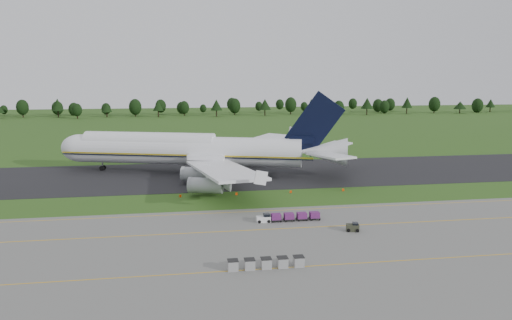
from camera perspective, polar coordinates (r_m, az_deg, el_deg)
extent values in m
plane|color=#2A4F17|center=(111.29, -0.69, -4.52)|extent=(600.00, 600.00, 0.00)
cube|color=slate|center=(79.29, 2.90, -10.56)|extent=(300.00, 52.00, 0.06)
cube|color=black|center=(138.35, -2.35, -1.64)|extent=(300.00, 40.00, 0.08)
cube|color=#E3A30D|center=(90.40, 1.33, -7.92)|extent=(300.00, 0.25, 0.01)
cube|color=#E3A30D|center=(73.82, 3.87, -12.14)|extent=(300.00, 0.20, 0.01)
cube|color=#E3A30D|center=(101.73, 0.12, -5.87)|extent=(120.00, 0.20, 0.01)
cylinder|color=black|center=(347.76, -25.09, 4.77)|extent=(0.70, 0.70, 4.20)
sphere|color=black|center=(347.47, -25.14, 5.47)|extent=(7.51, 7.51, 7.51)
cylinder|color=black|center=(340.13, -21.67, 4.91)|extent=(0.70, 0.70, 4.28)
cone|color=black|center=(339.74, -21.74, 5.91)|extent=(7.16, 7.16, 7.61)
cylinder|color=black|center=(326.58, -19.74, 4.78)|extent=(0.70, 0.70, 3.52)
sphere|color=black|center=(326.31, -19.78, 5.41)|extent=(6.04, 6.04, 6.04)
cylinder|color=black|center=(332.38, -16.67, 5.00)|extent=(0.70, 0.70, 3.23)
cone|color=black|center=(332.05, -16.71, 5.77)|extent=(6.77, 6.77, 5.73)
cylinder|color=black|center=(331.64, -13.61, 5.20)|extent=(0.70, 0.70, 4.02)
sphere|color=black|center=(331.34, -13.64, 5.91)|extent=(7.97, 7.97, 7.97)
cylinder|color=black|center=(325.56, -11.09, 5.20)|extent=(0.70, 0.70, 3.96)
cone|color=black|center=(325.17, -11.13, 6.17)|extent=(6.63, 6.63, 7.05)
cylinder|color=black|center=(330.91, -8.19, 5.33)|extent=(0.70, 0.70, 3.61)
sphere|color=black|center=(330.64, -8.21, 5.97)|extent=(6.48, 6.48, 6.48)
cylinder|color=black|center=(323.87, -4.54, 5.33)|extent=(0.70, 0.70, 3.96)
cone|color=black|center=(323.48, -4.55, 6.30)|extent=(7.63, 7.63, 7.05)
cylinder|color=black|center=(335.34, -2.45, 5.51)|extent=(0.70, 0.70, 3.95)
sphere|color=black|center=(335.05, -2.45, 6.20)|extent=(7.80, 7.80, 7.80)
cylinder|color=black|center=(328.98, 1.02, 5.43)|extent=(0.70, 0.70, 3.94)
cone|color=black|center=(328.60, 1.02, 6.38)|extent=(8.14, 8.14, 7.00)
cylinder|color=black|center=(340.55, 3.98, 5.59)|extent=(0.70, 0.70, 4.27)
sphere|color=black|center=(340.25, 3.99, 6.33)|extent=(7.82, 7.82, 7.82)
cylinder|color=black|center=(341.23, 6.30, 5.52)|extent=(0.70, 0.70, 3.75)
cone|color=black|center=(340.88, 6.32, 6.39)|extent=(5.94, 5.94, 6.67)
cylinder|color=black|center=(343.75, 9.43, 5.42)|extent=(0.70, 0.70, 3.09)
sphere|color=black|center=(343.52, 9.44, 5.95)|extent=(7.19, 7.19, 7.19)
cylinder|color=black|center=(343.99, 12.55, 5.41)|extent=(0.70, 0.70, 4.11)
cone|color=black|center=(343.61, 12.59, 6.36)|extent=(8.18, 8.18, 7.31)
cylinder|color=black|center=(357.92, 14.44, 5.41)|extent=(0.70, 0.70, 3.05)
sphere|color=black|center=(357.70, 14.47, 5.91)|extent=(6.85, 6.85, 6.85)
cylinder|color=black|center=(360.26, 16.85, 5.41)|extent=(0.70, 0.70, 4.09)
cone|color=black|center=(359.90, 16.89, 6.31)|extent=(7.13, 7.13, 7.27)
cylinder|color=black|center=(372.51, 19.69, 5.39)|extent=(0.70, 0.70, 4.04)
sphere|color=black|center=(372.24, 19.72, 6.03)|extent=(7.93, 7.93, 7.93)
cylinder|color=black|center=(376.48, 22.25, 5.19)|extent=(0.70, 0.70, 3.01)
cone|color=black|center=(376.21, 22.29, 5.83)|extent=(8.58, 8.58, 5.34)
cylinder|color=black|center=(389.84, 23.95, 5.23)|extent=(0.70, 0.70, 3.22)
sphere|color=black|center=(389.63, 23.99, 5.72)|extent=(7.80, 7.80, 7.80)
cylinder|color=black|center=(398.01, 25.18, 5.24)|extent=(0.70, 0.70, 3.38)
cone|color=black|center=(397.73, 25.23, 5.91)|extent=(6.45, 6.45, 6.00)
cylinder|color=white|center=(140.50, -7.87, 1.08)|extent=(63.27, 26.63, 7.92)
cylinder|color=white|center=(143.70, -12.11, 1.90)|extent=(37.55, 17.07, 6.18)
sphere|color=white|center=(152.52, -19.46, 1.30)|extent=(7.92, 7.92, 7.92)
cone|color=white|center=(134.83, 7.80, 0.95)|extent=(13.80, 10.80, 7.53)
cube|color=yellow|center=(136.84, -8.33, 0.55)|extent=(67.23, 21.10, 0.39)
cube|color=white|center=(116.98, -3.77, -1.12)|extent=(16.49, 38.64, 0.61)
cube|color=white|center=(157.74, -0.55, 1.77)|extent=(33.69, 34.75, 0.61)
cylinder|color=#919499|center=(126.27, -6.74, -1.62)|extent=(8.40, 5.66, 3.52)
cylinder|color=#919499|center=(113.50, -5.74, -2.91)|extent=(8.40, 5.66, 3.52)
cylinder|color=#919499|center=(152.74, -4.03, 0.44)|extent=(8.40, 5.66, 3.52)
cylinder|color=#919499|center=(163.46, -1.30, 1.08)|extent=(8.40, 5.66, 3.52)
cube|color=black|center=(133.94, 6.71, 4.11)|extent=(15.50, 5.37, 17.67)
cube|color=white|center=(126.63, 8.51, 0.50)|extent=(9.47, 15.37, 0.50)
cube|color=white|center=(142.94, 8.51, 1.57)|extent=(14.80, 13.91, 0.50)
cylinder|color=slate|center=(150.39, -17.12, -0.69)|extent=(0.40, 0.40, 2.42)
cylinder|color=black|center=(150.47, -17.11, -0.87)|extent=(1.66, 1.37, 1.43)
cylinder|color=slate|center=(134.98, -5.72, -1.47)|extent=(0.40, 0.40, 2.42)
cylinder|color=black|center=(135.08, -5.71, -1.67)|extent=(1.66, 1.37, 1.43)
cylinder|color=slate|center=(144.42, -4.76, -0.70)|extent=(0.40, 0.40, 2.42)
cylinder|color=black|center=(144.52, -4.76, -0.89)|extent=(1.66, 1.37, 1.43)
cube|color=white|center=(94.48, 0.86, -6.78)|extent=(2.60, 1.40, 1.10)
cylinder|color=black|center=(93.74, 0.39, -7.07)|extent=(0.60, 0.22, 0.60)
cube|color=black|center=(94.96, 2.30, -6.83)|extent=(2.00, 1.50, 0.12)
cube|color=#591E5A|center=(94.78, 2.30, -6.48)|extent=(1.80, 1.40, 1.10)
cylinder|color=black|center=(94.20, 1.90, -7.08)|extent=(0.34, 0.15, 0.34)
cube|color=black|center=(95.46, 3.78, -6.75)|extent=(2.00, 1.50, 0.12)
cube|color=#591E5A|center=(95.29, 3.79, -6.40)|extent=(1.80, 1.40, 1.10)
cylinder|color=black|center=(94.69, 3.40, -7.00)|extent=(0.34, 0.15, 0.34)
cube|color=black|center=(96.02, 5.25, -6.67)|extent=(2.00, 1.50, 0.12)
cube|color=#591E5A|center=(95.85, 5.26, -6.32)|extent=(1.80, 1.40, 1.10)
cylinder|color=black|center=(95.24, 4.88, -6.92)|extent=(0.34, 0.15, 0.34)
cube|color=black|center=(96.65, 6.70, -6.58)|extent=(2.00, 1.50, 0.12)
cube|color=#591E5A|center=(96.48, 6.71, -6.24)|extent=(1.80, 1.40, 1.10)
cylinder|color=black|center=(95.85, 6.35, -6.83)|extent=(0.34, 0.15, 0.34)
cylinder|color=black|center=(94.55, 0.86, -6.92)|extent=(0.60, 0.22, 0.60)
cube|color=#313424|center=(90.92, 10.98, -7.60)|extent=(2.46, 1.81, 1.22)
cylinder|color=black|center=(90.16, 10.65, -7.94)|extent=(0.62, 0.22, 0.62)
cylinder|color=black|center=(91.86, 11.30, -7.62)|extent=(0.62, 0.22, 0.62)
cube|color=gray|center=(72.48, -2.66, -11.94)|extent=(1.45, 1.45, 1.45)
cube|color=black|center=(72.20, -2.66, -11.38)|extent=(1.54, 1.54, 0.07)
cube|color=gray|center=(72.76, -0.74, -11.84)|extent=(1.45, 1.45, 1.45)
cube|color=black|center=(72.48, -0.74, -11.29)|extent=(1.54, 1.54, 0.07)
cube|color=gray|center=(73.11, 1.16, -11.74)|extent=(1.45, 1.45, 1.45)
cube|color=black|center=(72.83, 1.17, -11.18)|extent=(1.54, 1.54, 0.07)
cube|color=gray|center=(73.54, 3.04, -11.61)|extent=(1.45, 1.45, 1.45)
cube|color=black|center=(73.27, 3.05, -11.06)|extent=(1.54, 1.54, 0.07)
cube|color=gray|center=(74.05, 4.90, -11.48)|extent=(1.45, 1.45, 1.45)
cube|color=black|center=(73.78, 4.91, -10.93)|extent=(1.54, 1.54, 0.07)
cube|color=#EB3F07|center=(114.36, -8.64, -4.08)|extent=(0.50, 0.12, 0.60)
cube|color=black|center=(114.43, -8.64, -4.22)|extent=(0.30, 0.30, 0.04)
cube|color=#EB3F07|center=(115.08, -2.25, -3.89)|extent=(0.50, 0.12, 0.60)
cube|color=black|center=(115.15, -2.25, -4.02)|extent=(0.30, 0.30, 0.04)
cube|color=#EB3F07|center=(117.21, 3.99, -3.65)|extent=(0.50, 0.12, 0.60)
cube|color=black|center=(117.28, 3.99, -3.78)|extent=(0.30, 0.30, 0.04)
cube|color=#EB3F07|center=(120.66, 9.94, -3.38)|extent=(0.50, 0.12, 0.60)
cube|color=black|center=(120.73, 9.93, -3.51)|extent=(0.30, 0.30, 0.04)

